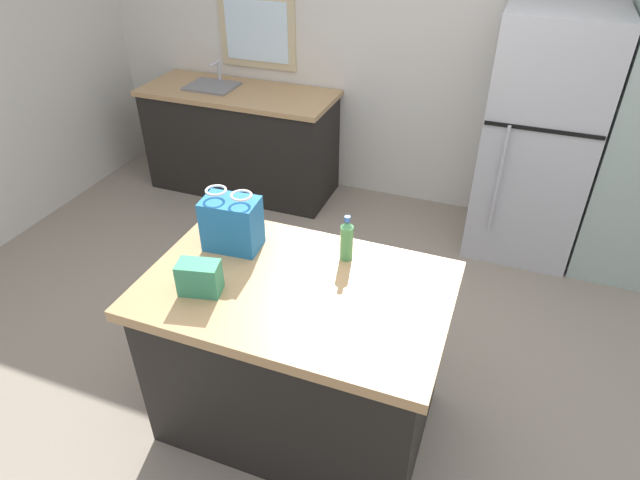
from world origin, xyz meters
The scene contains 8 objects.
ground centered at (0.00, 0.00, 0.00)m, with size 6.81×6.81×0.00m, color gray.
back_wall centered at (-0.02, 2.20, 1.27)m, with size 5.67×0.13×2.55m.
kitchen_island centered at (-0.04, -0.34, 0.45)m, with size 1.35×0.88×0.89m.
refrigerator centered at (0.89, 1.76, 0.86)m, with size 0.72×0.76×1.71m.
sink_counter centered at (-1.47, 1.81, 0.46)m, with size 1.62×0.65×1.08m.
shopping_bag centered at (-0.44, -0.17, 1.02)m, with size 0.27×0.19×0.30m.
small_box centered at (-0.40, -0.52, 0.96)m, with size 0.18×0.10×0.15m, color #388E66.
bottle centered at (0.10, -0.07, 0.99)m, with size 0.06×0.06×0.23m.
Camera 1 is at (0.72, -2.05, 2.40)m, focal length 30.66 mm.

